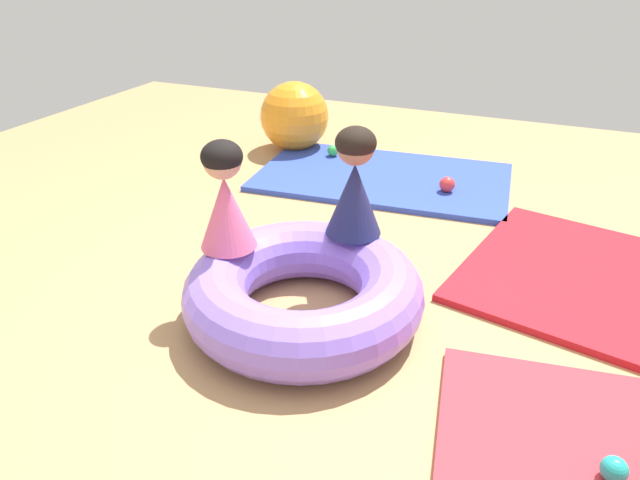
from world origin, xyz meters
The scene contains 10 objects.
ground_plane centered at (0.00, 0.00, 0.00)m, with size 8.00×8.00×0.00m, color tan.
gym_mat_far_left centered at (1.26, 0.95, 0.02)m, with size 1.44×1.29×0.04m, color #B21923.
gym_mat_far_right centered at (-0.30, 1.95, 0.02)m, with size 1.86×1.10×0.04m, color #2D47B7.
inflatable_cushion centered at (-0.11, 0.08, 0.15)m, with size 1.14×1.14×0.31m, color #8466E0.
child_in_navy centered at (-0.01, 0.48, 0.58)m, with size 0.30×0.30×0.55m.
child_in_pink centered at (-0.52, 0.10, 0.57)m, with size 0.39×0.39×0.54m.
play_ball_red centered at (0.21, 1.82, 0.09)m, with size 0.11×0.11×0.11m, color red.
play_ball_teal centered at (1.23, -0.40, 0.09)m, with size 0.09×0.09×0.09m, color teal.
play_ball_green centered at (-0.81, 2.19, 0.09)m, with size 0.09×0.09×0.09m, color green.
exercise_ball_large centered at (-1.22, 2.33, 0.29)m, with size 0.58×0.58×0.58m, color orange.
Camera 1 is at (0.85, -2.00, 1.65)m, focal length 32.20 mm.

